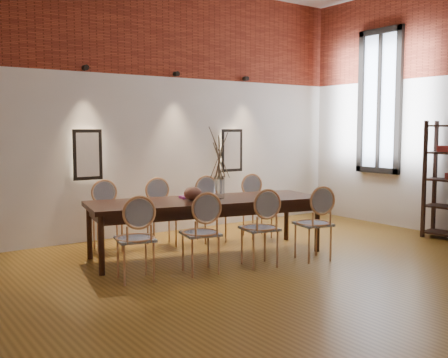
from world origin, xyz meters
TOP-DOWN VIEW (x-y plane):
  - floor at (0.00, 0.00)m, footprint 7.00×7.00m
  - wall_back at (0.00, 3.55)m, footprint 7.00×0.10m
  - brick_band_back at (0.00, 3.48)m, footprint 7.00×0.02m
  - niche_left at (-1.30, 3.45)m, footprint 0.36×0.06m
  - niche_right at (1.30, 3.45)m, footprint 0.36×0.06m
  - spot_fixture_left at (-1.30, 3.42)m, footprint 0.08×0.10m
  - spot_fixture_mid at (0.20, 3.42)m, footprint 0.08×0.10m
  - spot_fixture_right at (1.60, 3.42)m, footprint 0.08×0.10m
  - window_glass at (3.46, 2.00)m, footprint 0.02×0.78m
  - window_frame at (3.44, 2.00)m, footprint 0.08×0.90m
  - window_mullion at (3.44, 2.00)m, footprint 0.06×0.06m
  - dining_table at (-0.30, 1.78)m, footprint 3.22×1.59m
  - chair_near_a at (-1.59, 1.25)m, footprint 0.52×0.52m
  - chair_near_b at (-0.84, 1.10)m, footprint 0.52×0.52m
  - chair_near_c at (-0.08, 0.94)m, footprint 0.52×0.52m
  - chair_near_d at (0.67, 0.79)m, footprint 0.52×0.52m
  - chair_far_a at (-1.28, 2.77)m, footprint 0.52×0.52m
  - chair_far_b at (-0.53, 2.62)m, footprint 0.52×0.52m
  - chair_far_c at (0.23, 2.46)m, footprint 0.52×0.52m
  - chair_far_d at (0.98, 2.31)m, footprint 0.52×0.52m
  - vase at (-0.13, 1.74)m, footprint 0.14×0.14m
  - dried_branches at (-0.13, 1.74)m, footprint 0.50×0.50m
  - bowl at (-0.52, 1.77)m, footprint 0.24×0.24m
  - book at (-0.42, 2.01)m, footprint 0.29×0.23m

SIDE VIEW (x-z plane):
  - floor at x=0.00m, z-range -0.02..0.00m
  - dining_table at x=-0.30m, z-range 0.00..0.75m
  - chair_near_a at x=-1.59m, z-range 0.00..0.94m
  - chair_near_b at x=-0.84m, z-range 0.00..0.94m
  - chair_near_c at x=-0.08m, z-range 0.00..0.94m
  - chair_near_d at x=0.67m, z-range 0.00..0.94m
  - chair_far_a at x=-1.28m, z-range 0.00..0.94m
  - chair_far_b at x=-0.53m, z-range 0.00..0.94m
  - chair_far_c at x=0.23m, z-range 0.00..0.94m
  - chair_far_d at x=0.98m, z-range 0.00..0.94m
  - book at x=-0.42m, z-range 0.75..0.78m
  - bowl at x=-0.52m, z-range 0.75..0.93m
  - vase at x=-0.13m, z-range 0.75..1.05m
  - niche_left at x=-1.30m, z-range 0.97..1.63m
  - niche_right at x=1.30m, z-range 0.97..1.63m
  - dried_branches at x=-0.13m, z-range 1.00..1.70m
  - wall_back at x=0.00m, z-range 0.00..4.00m
  - window_glass at x=3.46m, z-range 0.96..3.34m
  - window_frame at x=3.44m, z-range 0.90..3.40m
  - window_mullion at x=3.44m, z-range 0.95..3.35m
  - spot_fixture_left at x=-1.30m, z-range 2.51..2.59m
  - spot_fixture_mid at x=0.20m, z-range 2.51..2.59m
  - spot_fixture_right at x=1.60m, z-range 2.51..2.59m
  - brick_band_back at x=0.00m, z-range 2.50..4.00m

